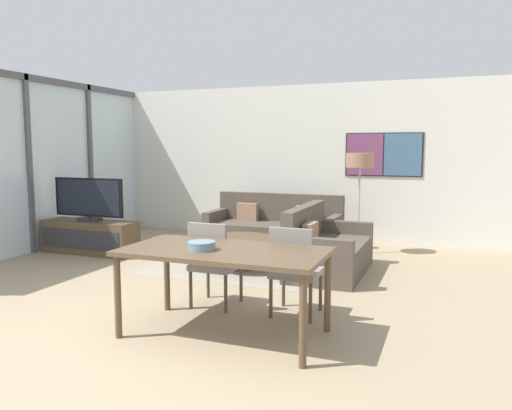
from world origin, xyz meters
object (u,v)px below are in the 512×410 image
at_px(sofa_side, 324,252).
at_px(fruit_bowl, 201,245).
at_px(tv_console, 90,237).
at_px(dining_chair_left, 213,260).
at_px(floor_lamp, 360,166).
at_px(sofa_main, 275,231).
at_px(dining_chair_centre, 294,266).
at_px(television, 89,199).
at_px(coffee_table, 239,246).
at_px(dining_table, 224,257).

height_order(sofa_side, fruit_bowl, sofa_side).
height_order(tv_console, dining_chair_left, dining_chair_left).
xyz_separation_m(tv_console, floor_lamp, (3.98, 1.48, 1.13)).
bearing_deg(sofa_main, dining_chair_left, -82.44).
distance_m(sofa_main, sofa_side, 1.78).
bearing_deg(dining_chair_centre, floor_lamp, 88.50).
xyz_separation_m(television, floor_lamp, (3.98, 1.48, 0.53)).
xyz_separation_m(television, sofa_side, (3.76, 0.13, -0.58)).
height_order(coffee_table, floor_lamp, floor_lamp).
bearing_deg(sofa_side, coffee_table, 98.21).
relative_size(dining_chair_centre, floor_lamp, 0.57).
height_order(tv_console, television, television).
height_order(sofa_main, floor_lamp, floor_lamp).
relative_size(television, fruit_bowl, 5.15).
relative_size(dining_chair_centre, fruit_bowl, 3.68).
distance_m(dining_table, dining_chair_left, 0.82).
bearing_deg(television, dining_table, -34.70).
bearing_deg(sofa_side, floor_lamp, -9.30).
height_order(dining_table, dining_chair_centre, dining_chair_centre).
height_order(sofa_main, dining_chair_centre, dining_chair_centre).
relative_size(television, sofa_main, 0.58).
distance_m(television, floor_lamp, 4.28).
height_order(television, dining_chair_centre, television).
distance_m(dining_chair_left, fruit_bowl, 0.87).
relative_size(dining_table, dining_chair_left, 1.98).
relative_size(sofa_side, dining_table, 0.90).
bearing_deg(tv_console, sofa_main, 29.64).
xyz_separation_m(dining_chair_left, floor_lamp, (0.96, 3.21, 0.88)).
bearing_deg(television, tv_console, -90.00).
xyz_separation_m(coffee_table, dining_chair_left, (0.43, -1.69, 0.19)).
relative_size(sofa_main, dining_chair_left, 2.42).
bearing_deg(sofa_side, fruit_bowl, 169.81).
bearing_deg(floor_lamp, sofa_main, -179.67).
height_order(sofa_main, dining_table, sofa_main).
distance_m(dining_table, floor_lamp, 3.97).
xyz_separation_m(dining_table, floor_lamp, (0.52, 3.88, 0.69)).
bearing_deg(dining_chair_left, dining_table, -56.47).
distance_m(tv_console, sofa_main, 2.98).
bearing_deg(coffee_table, dining_chair_centre, -52.02).
bearing_deg(dining_chair_left, sofa_side, 68.24).
distance_m(dining_chair_centre, fruit_bowl, 1.04).
bearing_deg(tv_console, dining_table, -34.69).
height_order(dining_table, dining_chair_left, dining_chair_left).
bearing_deg(fruit_bowl, floor_lamp, 80.11).
xyz_separation_m(sofa_side, fruit_bowl, (-0.47, -2.62, 0.54)).
height_order(coffee_table, dining_chair_left, dining_chair_left).
height_order(sofa_main, coffee_table, sofa_main).
bearing_deg(floor_lamp, sofa_side, -99.30).
bearing_deg(tv_console, fruit_bowl, -37.20).
distance_m(tv_console, dining_chair_centre, 4.27).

